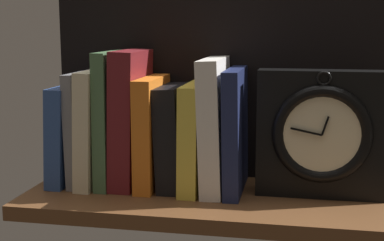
{
  "coord_description": "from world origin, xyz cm",
  "views": [
    {
      "loc": [
        14.36,
        -91.63,
        29.11
      ],
      "look_at": [
        -4.15,
        3.5,
        12.23
      ],
      "focal_mm": 51.78,
      "sensor_mm": 36.0,
      "label": 1
    }
  ],
  "objects_px": {
    "book_maroon_dawkins": "(131,118)",
    "book_yellow_seinlanguage": "(195,136)",
    "book_gray_chess": "(83,127)",
    "book_navy_bierce": "(236,130)",
    "book_blue_modern": "(69,133)",
    "book_green_romantic": "(112,118)",
    "book_cream_twain": "(97,127)",
    "framed_clock": "(321,134)",
    "book_black_skeptic": "(174,137)",
    "book_orange_pandolfini": "(152,132)",
    "book_white_catcher": "(216,125)"
  },
  "relations": [
    {
      "from": "book_orange_pandolfini",
      "to": "framed_clock",
      "type": "distance_m",
      "value": 0.3
    },
    {
      "from": "book_blue_modern",
      "to": "framed_clock",
      "type": "xyz_separation_m",
      "value": [
        0.46,
        -0.01,
        0.02
      ]
    },
    {
      "from": "book_gray_chess",
      "to": "book_orange_pandolfini",
      "type": "height_order",
      "value": "book_gray_chess"
    },
    {
      "from": "book_maroon_dawkins",
      "to": "book_green_romantic",
      "type": "bearing_deg",
      "value": 180.0
    },
    {
      "from": "book_gray_chess",
      "to": "framed_clock",
      "type": "relative_size",
      "value": 0.95
    },
    {
      "from": "book_green_romantic",
      "to": "book_blue_modern",
      "type": "bearing_deg",
      "value": 180.0
    },
    {
      "from": "book_green_romantic",
      "to": "framed_clock",
      "type": "relative_size",
      "value": 1.12
    },
    {
      "from": "book_gray_chess",
      "to": "book_green_romantic",
      "type": "height_order",
      "value": "book_green_romantic"
    },
    {
      "from": "book_gray_chess",
      "to": "book_maroon_dawkins",
      "type": "relative_size",
      "value": 0.84
    },
    {
      "from": "book_gray_chess",
      "to": "book_white_catcher",
      "type": "height_order",
      "value": "book_white_catcher"
    },
    {
      "from": "book_gray_chess",
      "to": "book_maroon_dawkins",
      "type": "xyz_separation_m",
      "value": [
        0.09,
        0.0,
        0.02
      ]
    },
    {
      "from": "book_orange_pandolfini",
      "to": "book_navy_bierce",
      "type": "height_order",
      "value": "book_navy_bierce"
    },
    {
      "from": "book_gray_chess",
      "to": "book_orange_pandolfini",
      "type": "xyz_separation_m",
      "value": [
        0.13,
        0.0,
        -0.0
      ]
    },
    {
      "from": "book_green_romantic",
      "to": "book_orange_pandolfini",
      "type": "relative_size",
      "value": 1.23
    },
    {
      "from": "book_maroon_dawkins",
      "to": "book_yellow_seinlanguage",
      "type": "xyz_separation_m",
      "value": [
        0.12,
        0.0,
        -0.03
      ]
    },
    {
      "from": "book_blue_modern",
      "to": "book_green_romantic",
      "type": "height_order",
      "value": "book_green_romantic"
    },
    {
      "from": "book_maroon_dawkins",
      "to": "book_white_catcher",
      "type": "bearing_deg",
      "value": 0.0
    },
    {
      "from": "book_maroon_dawkins",
      "to": "book_black_skeptic",
      "type": "distance_m",
      "value": 0.09
    },
    {
      "from": "book_gray_chess",
      "to": "book_navy_bierce",
      "type": "distance_m",
      "value": 0.28
    },
    {
      "from": "book_gray_chess",
      "to": "book_black_skeptic",
      "type": "distance_m",
      "value": 0.17
    },
    {
      "from": "book_blue_modern",
      "to": "book_navy_bierce",
      "type": "bearing_deg",
      "value": 0.0
    },
    {
      "from": "book_black_skeptic",
      "to": "framed_clock",
      "type": "height_order",
      "value": "framed_clock"
    },
    {
      "from": "book_blue_modern",
      "to": "book_white_catcher",
      "type": "relative_size",
      "value": 0.77
    },
    {
      "from": "book_cream_twain",
      "to": "framed_clock",
      "type": "height_order",
      "value": "framed_clock"
    },
    {
      "from": "book_gray_chess",
      "to": "book_blue_modern",
      "type": "bearing_deg",
      "value": 180.0
    },
    {
      "from": "book_blue_modern",
      "to": "book_orange_pandolfini",
      "type": "xyz_separation_m",
      "value": [
        0.16,
        0.0,
        0.01
      ]
    },
    {
      "from": "book_blue_modern",
      "to": "book_maroon_dawkins",
      "type": "xyz_separation_m",
      "value": [
        0.12,
        0.0,
        0.03
      ]
    },
    {
      "from": "book_black_skeptic",
      "to": "book_gray_chess",
      "type": "bearing_deg",
      "value": 180.0
    },
    {
      "from": "book_maroon_dawkins",
      "to": "book_navy_bierce",
      "type": "distance_m",
      "value": 0.19
    },
    {
      "from": "book_gray_chess",
      "to": "book_cream_twain",
      "type": "distance_m",
      "value": 0.03
    },
    {
      "from": "book_gray_chess",
      "to": "book_maroon_dawkins",
      "type": "bearing_deg",
      "value": 0.0
    },
    {
      "from": "book_navy_bierce",
      "to": "book_blue_modern",
      "type": "bearing_deg",
      "value": 180.0
    },
    {
      "from": "book_blue_modern",
      "to": "book_green_romantic",
      "type": "relative_size",
      "value": 0.74
    },
    {
      "from": "book_gray_chess",
      "to": "book_maroon_dawkins",
      "type": "height_order",
      "value": "book_maroon_dawkins"
    },
    {
      "from": "book_cream_twain",
      "to": "book_yellow_seinlanguage",
      "type": "distance_m",
      "value": 0.18
    },
    {
      "from": "book_black_skeptic",
      "to": "framed_clock",
      "type": "relative_size",
      "value": 0.85
    },
    {
      "from": "book_orange_pandolfini",
      "to": "book_white_catcher",
      "type": "bearing_deg",
      "value": 0.0
    },
    {
      "from": "book_green_romantic",
      "to": "book_yellow_seinlanguage",
      "type": "relative_size",
      "value": 1.29
    },
    {
      "from": "book_blue_modern",
      "to": "book_gray_chess",
      "type": "bearing_deg",
      "value": 0.0
    },
    {
      "from": "book_gray_chess",
      "to": "book_maroon_dawkins",
      "type": "distance_m",
      "value": 0.09
    },
    {
      "from": "book_black_skeptic",
      "to": "framed_clock",
      "type": "bearing_deg",
      "value": -2.81
    },
    {
      "from": "book_gray_chess",
      "to": "book_green_romantic",
      "type": "bearing_deg",
      "value": 0.0
    },
    {
      "from": "book_cream_twain",
      "to": "framed_clock",
      "type": "distance_m",
      "value": 0.4
    },
    {
      "from": "book_gray_chess",
      "to": "book_white_catcher",
      "type": "bearing_deg",
      "value": 0.0
    },
    {
      "from": "book_blue_modern",
      "to": "book_gray_chess",
      "type": "relative_size",
      "value": 0.88
    },
    {
      "from": "book_gray_chess",
      "to": "framed_clock",
      "type": "xyz_separation_m",
      "value": [
        0.43,
        -0.01,
        0.01
      ]
    },
    {
      "from": "book_gray_chess",
      "to": "book_orange_pandolfini",
      "type": "bearing_deg",
      "value": 0.0
    },
    {
      "from": "book_blue_modern",
      "to": "book_black_skeptic",
      "type": "bearing_deg",
      "value": 0.0
    },
    {
      "from": "book_green_romantic",
      "to": "book_navy_bierce",
      "type": "xyz_separation_m",
      "value": [
        0.23,
        0.0,
        -0.01
      ]
    },
    {
      "from": "book_blue_modern",
      "to": "book_navy_bierce",
      "type": "height_order",
      "value": "book_navy_bierce"
    }
  ]
}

